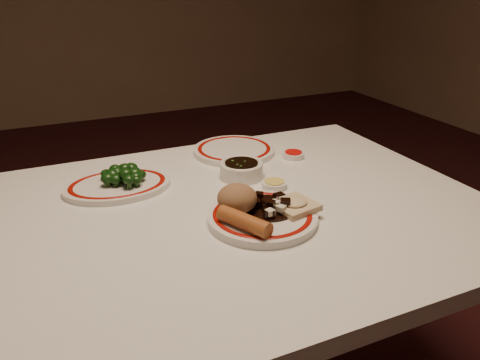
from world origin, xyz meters
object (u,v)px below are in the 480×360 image
object	(u,v)px
spring_roll	(244,221)
fried_wonton	(294,204)
rice_mound	(237,198)
broccoli_plate	(118,186)
stirfry_heap	(270,205)
broccoli_pile	(123,174)
main_plate	(262,217)
dining_table	(232,242)
soy_bowl	(242,170)

from	to	relation	value
spring_roll	fried_wonton	bearing A→B (deg)	-11.14
rice_mound	fried_wonton	distance (m)	0.13
broccoli_plate	spring_roll	bearing A→B (deg)	-60.28
stirfry_heap	broccoli_pile	size ratio (longest dim) A/B	1.14
fried_wonton	main_plate	bearing A→B (deg)	174.89
broccoli_plate	broccoli_pile	size ratio (longest dim) A/B	2.47
dining_table	broccoli_plate	bearing A→B (deg)	136.00
stirfry_heap	broccoli_plate	xyz separation A→B (m)	(-0.28, 0.29, -0.02)
stirfry_heap	soy_bowl	distance (m)	0.23
fried_wonton	broccoli_pile	bearing A→B (deg)	136.60
main_plate	spring_roll	xyz separation A→B (m)	(-0.06, -0.04, 0.02)
dining_table	soy_bowl	distance (m)	0.21
fried_wonton	soy_bowl	bearing A→B (deg)	94.20
broccoli_plate	fried_wonton	bearing A→B (deg)	-42.39
stirfry_heap	dining_table	bearing A→B (deg)	130.61
main_plate	spring_roll	distance (m)	0.08
broccoli_pile	main_plate	bearing A→B (deg)	-50.53
soy_bowl	stirfry_heap	bearing A→B (deg)	-98.03
broccoli_pile	soy_bowl	xyz separation A→B (m)	(0.30, -0.05, -0.02)
stirfry_heap	soy_bowl	world-z (taller)	stirfry_heap
fried_wonton	broccoli_pile	size ratio (longest dim) A/B	0.93
broccoli_pile	soy_bowl	world-z (taller)	broccoli_pile
main_plate	rice_mound	xyz separation A→B (m)	(-0.05, 0.03, 0.04)
main_plate	broccoli_plate	world-z (taller)	main_plate
rice_mound	broccoli_pile	world-z (taller)	rice_mound
rice_mound	spring_roll	bearing A→B (deg)	-103.21
broccoli_plate	stirfry_heap	bearing A→B (deg)	-45.28
fried_wonton	dining_table	bearing A→B (deg)	141.02
rice_mound	broccoli_plate	world-z (taller)	rice_mound
broccoli_pile	soy_bowl	bearing A→B (deg)	-10.18
stirfry_heap	spring_roll	bearing A→B (deg)	-148.42
soy_bowl	dining_table	bearing A→B (deg)	-121.32
broccoli_plate	soy_bowl	distance (m)	0.32
fried_wonton	stirfry_heap	xyz separation A→B (m)	(-0.05, 0.02, -0.00)
main_plate	soy_bowl	bearing A→B (deg)	76.46
stirfry_heap	fried_wonton	bearing A→B (deg)	-20.10
rice_mound	fried_wonton	world-z (taller)	rice_mound
main_plate	dining_table	bearing A→B (deg)	113.59
dining_table	stirfry_heap	world-z (taller)	stirfry_heap
broccoli_plate	soy_bowl	world-z (taller)	soy_bowl
spring_roll	stirfry_heap	distance (m)	0.10
broccoli_plate	broccoli_pile	world-z (taller)	broccoli_pile
fried_wonton	stirfry_heap	world-z (taller)	stirfry_heap
fried_wonton	broccoli_plate	xyz separation A→B (m)	(-0.33, 0.30, -0.02)
rice_mound	stirfry_heap	bearing A→B (deg)	-16.96
stirfry_heap	rice_mound	bearing A→B (deg)	163.04
fried_wonton	spring_roll	bearing A→B (deg)	-165.39
spring_roll	broccoli_pile	distance (m)	0.38
dining_table	broccoli_plate	distance (m)	0.32
dining_table	stirfry_heap	size ratio (longest dim) A/B	9.39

